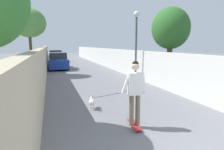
% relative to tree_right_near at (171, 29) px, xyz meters
% --- Properties ---
extents(ground_plane, '(80.00, 80.00, 0.00)m').
position_rel_tree_right_near_xyz_m(ground_plane, '(6.50, 4.13, -3.15)').
color(ground_plane, slate).
extents(wall_left, '(48.00, 0.30, 2.07)m').
position_rel_tree_right_near_xyz_m(wall_left, '(4.50, 7.16, -2.12)').
color(wall_left, tan).
rests_on(wall_left, ground).
extents(fence_right, '(48.00, 0.30, 1.87)m').
position_rel_tree_right_near_xyz_m(fence_right, '(4.50, 1.11, -2.22)').
color(fence_right, silver).
rests_on(fence_right, ground).
extents(tree_right_near, '(2.18, 2.18, 4.39)m').
position_rel_tree_right_near_xyz_m(tree_right_near, '(0.00, 0.00, 0.00)').
color(tree_right_near, brown).
rests_on(tree_right_near, ground).
extents(tree_left_far, '(2.36, 2.36, 4.83)m').
position_rel_tree_right_near_xyz_m(tree_left_far, '(5.50, 8.02, 0.62)').
color(tree_left_far, '#473523').
rests_on(tree_left_far, ground).
extents(lamp_post, '(0.36, 0.36, 4.25)m').
position_rel_tree_right_near_xyz_m(lamp_post, '(1.09, 1.66, -0.24)').
color(lamp_post, '#4C4C51').
rests_on(lamp_post, ground).
extents(skateboard, '(0.82, 0.30, 0.08)m').
position_rel_tree_right_near_xyz_m(skateboard, '(-5.24, 4.58, -3.09)').
color(skateboard, maroon).
rests_on(skateboard, ground).
extents(person_skateboarder, '(0.26, 0.72, 1.75)m').
position_rel_tree_right_near_xyz_m(person_skateboarder, '(-5.24, 4.58, -2.04)').
color(person_skateboarder, '#726651').
rests_on(person_skateboarder, skateboard).
extents(dog, '(2.15, 0.94, 1.06)m').
position_rel_tree_right_near_xyz_m(dog, '(-3.38, 5.37, -2.88)').
color(dog, white).
rests_on(dog, ground).
extents(car_near, '(4.18, 1.80, 1.54)m').
position_rel_tree_right_near_xyz_m(car_near, '(9.05, 6.01, -2.44)').
color(car_near, navy).
rests_on(car_near, ground).
extents(car_far, '(4.17, 1.80, 1.54)m').
position_rel_tree_right_near_xyz_m(car_far, '(17.15, 6.01, -2.44)').
color(car_far, black).
rests_on(car_far, ground).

